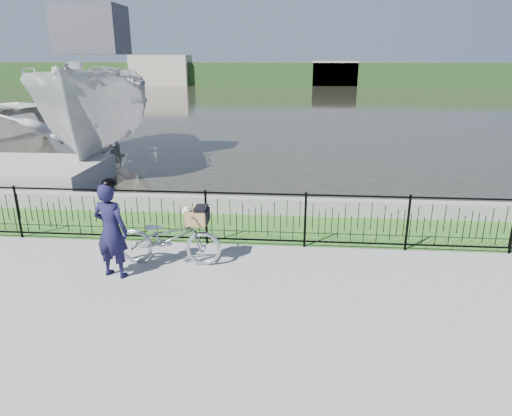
{
  "coord_description": "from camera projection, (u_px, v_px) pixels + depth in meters",
  "views": [
    {
      "loc": [
        0.74,
        -7.0,
        3.65
      ],
      "look_at": [
        0.07,
        1.0,
        1.0
      ],
      "focal_mm": 32.0,
      "sensor_mm": 36.0,
      "label": 1
    }
  ],
  "objects": [
    {
      "name": "fence",
      "position": [
        255.0,
        219.0,
        9.16
      ],
      "size": [
        14.0,
        0.06,
        1.15
      ],
      "primitive_type": null,
      "color": "black",
      "rests_on": "ground"
    },
    {
      "name": "far_treeline",
      "position": [
        291.0,
        74.0,
        64.13
      ],
      "size": [
        120.0,
        6.0,
        3.0
      ],
      "primitive_type": "cube",
      "color": "#24461B",
      "rests_on": "ground"
    },
    {
      "name": "far_building_right",
      "position": [
        334.0,
        73.0,
        62.2
      ],
      "size": [
        6.0,
        3.0,
        3.2
      ],
      "primitive_type": "cube",
      "color": "#A69785",
      "rests_on": "ground"
    },
    {
      "name": "cyclist",
      "position": [
        111.0,
        229.0,
        7.77
      ],
      "size": [
        0.7,
        0.54,
        1.77
      ],
      "color": "black",
      "rests_on": "ground"
    },
    {
      "name": "ground",
      "position": [
        247.0,
        281.0,
        7.83
      ],
      "size": [
        120.0,
        120.0,
        0.0
      ],
      "primitive_type": "plane",
      "color": "gray",
      "rests_on": "ground"
    },
    {
      "name": "grass_strip",
      "position": [
        259.0,
        228.0,
        10.29
      ],
      "size": [
        60.0,
        2.0,
        0.01
      ],
      "primitive_type": "cube",
      "color": "#30641F",
      "rests_on": "ground"
    },
    {
      "name": "bicycle_rig",
      "position": [
        169.0,
        237.0,
        8.35
      ],
      "size": [
        1.94,
        0.68,
        1.15
      ],
      "color": "#AFB4BB",
      "rests_on": "ground"
    },
    {
      "name": "far_building_left",
      "position": [
        161.0,
        70.0,
        63.51
      ],
      "size": [
        8.0,
        4.0,
        4.0
      ],
      "primitive_type": "cube",
      "color": "#A69785",
      "rests_on": "ground"
    },
    {
      "name": "water",
      "position": [
        286.0,
        102.0,
        39.05
      ],
      "size": [
        120.0,
        120.0,
        0.0
      ],
      "primitive_type": "plane",
      "color": "black",
      "rests_on": "ground"
    },
    {
      "name": "boat_near",
      "position": [
        99.0,
        108.0,
        16.44
      ],
      "size": [
        5.43,
        9.75,
        5.36
      ],
      "color": "#B7B7B7",
      "rests_on": "water"
    },
    {
      "name": "quay_wall",
      "position": [
        262.0,
        206.0,
        11.17
      ],
      "size": [
        60.0,
        0.3,
        0.4
      ],
      "primitive_type": "cube",
      "color": "gray",
      "rests_on": "ground"
    }
  ]
}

